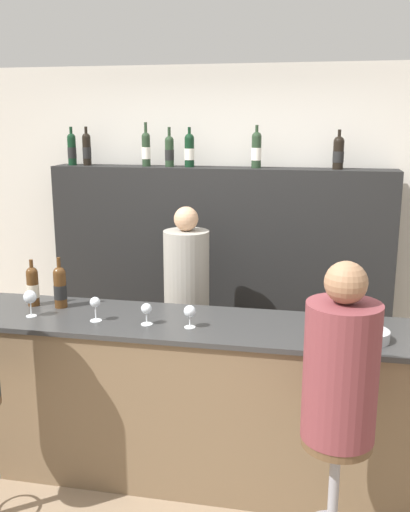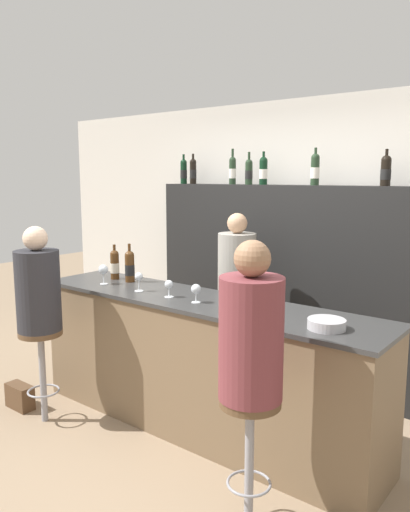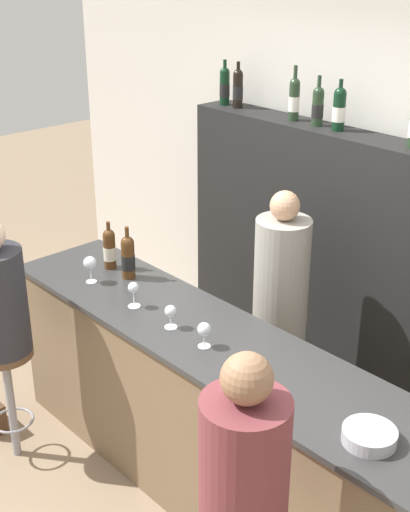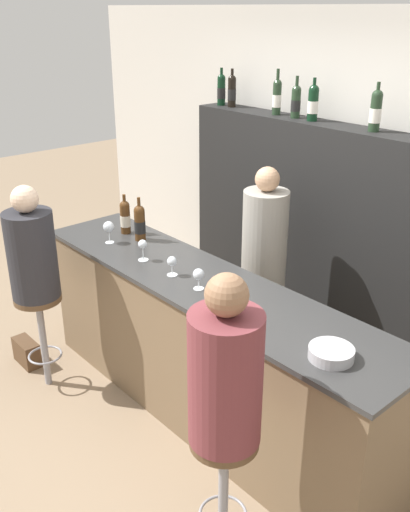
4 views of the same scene
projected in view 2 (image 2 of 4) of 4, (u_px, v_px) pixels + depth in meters
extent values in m
plane|color=#8C755B|center=(172.00, 444.00, 3.57)|extent=(16.00, 16.00, 0.00)
cube|color=beige|center=(296.00, 239.00, 4.75)|extent=(6.40, 0.05, 2.60)
cube|color=brown|center=(198.00, 366.00, 3.72)|extent=(2.83, 0.59, 0.98)
cube|color=#333333|center=(198.00, 301.00, 3.64)|extent=(2.87, 0.63, 0.03)
cube|color=black|center=(283.00, 283.00, 4.64)|extent=(2.68, 0.28, 1.82)
cylinder|color=#4C2D14|center=(115.00, 267.00, 4.32)|extent=(0.07, 0.07, 0.22)
cylinder|color=beige|center=(115.00, 268.00, 4.32)|extent=(0.08, 0.08, 0.09)
sphere|color=#4C2D14|center=(114.00, 254.00, 4.31)|extent=(0.07, 0.07, 0.07)
cylinder|color=#4C2D14|center=(114.00, 249.00, 4.30)|extent=(0.02, 0.02, 0.07)
cylinder|color=#4C2D14|center=(130.00, 269.00, 4.21)|extent=(0.08, 0.08, 0.23)
cylinder|color=black|center=(130.00, 270.00, 4.21)|extent=(0.08, 0.08, 0.09)
sphere|color=#4C2D14|center=(129.00, 256.00, 4.19)|extent=(0.08, 0.08, 0.08)
cylinder|color=#4C2D14|center=(129.00, 249.00, 4.18)|extent=(0.02, 0.02, 0.08)
cylinder|color=black|center=(184.00, 173.00, 5.22)|extent=(0.07, 0.07, 0.22)
cylinder|color=black|center=(184.00, 174.00, 5.22)|extent=(0.07, 0.07, 0.09)
sphere|color=black|center=(184.00, 163.00, 5.20)|extent=(0.07, 0.07, 0.07)
cylinder|color=black|center=(184.00, 158.00, 5.20)|extent=(0.02, 0.02, 0.07)
cylinder|color=black|center=(193.00, 173.00, 5.14)|extent=(0.07, 0.07, 0.22)
cylinder|color=black|center=(193.00, 174.00, 5.14)|extent=(0.07, 0.07, 0.09)
sphere|color=black|center=(193.00, 162.00, 5.13)|extent=(0.07, 0.07, 0.07)
cylinder|color=black|center=(193.00, 157.00, 5.12)|extent=(0.02, 0.02, 0.07)
cylinder|color=#233823|center=(232.00, 172.00, 4.84)|extent=(0.07, 0.07, 0.23)
cylinder|color=white|center=(232.00, 174.00, 4.84)|extent=(0.07, 0.07, 0.09)
sphere|color=#233823|center=(233.00, 160.00, 4.82)|extent=(0.07, 0.07, 0.07)
cylinder|color=#233823|center=(233.00, 154.00, 4.81)|extent=(0.02, 0.02, 0.10)
cylinder|color=#233823|center=(249.00, 174.00, 4.73)|extent=(0.07, 0.07, 0.20)
cylinder|color=black|center=(249.00, 175.00, 4.73)|extent=(0.07, 0.07, 0.08)
sphere|color=#233823|center=(249.00, 163.00, 4.71)|extent=(0.07, 0.07, 0.07)
cylinder|color=#233823|center=(249.00, 157.00, 4.70)|extent=(0.02, 0.02, 0.09)
cylinder|color=black|center=(263.00, 173.00, 4.63)|extent=(0.08, 0.08, 0.22)
cylinder|color=white|center=(263.00, 174.00, 4.63)|extent=(0.08, 0.08, 0.09)
sphere|color=black|center=(264.00, 161.00, 4.61)|extent=(0.08, 0.08, 0.08)
cylinder|color=black|center=(264.00, 155.00, 4.60)|extent=(0.02, 0.02, 0.07)
cylinder|color=#233823|center=(315.00, 172.00, 4.31)|extent=(0.07, 0.07, 0.23)
cylinder|color=white|center=(315.00, 173.00, 4.31)|extent=(0.08, 0.08, 0.09)
sphere|color=#233823|center=(315.00, 158.00, 4.29)|extent=(0.07, 0.07, 0.07)
cylinder|color=#233823|center=(316.00, 152.00, 4.28)|extent=(0.02, 0.02, 0.07)
cylinder|color=black|center=(386.00, 173.00, 3.94)|extent=(0.08, 0.08, 0.20)
cylinder|color=black|center=(386.00, 174.00, 3.94)|extent=(0.08, 0.08, 0.08)
sphere|color=black|center=(386.00, 160.00, 3.92)|extent=(0.08, 0.08, 0.08)
cylinder|color=black|center=(387.00, 154.00, 3.91)|extent=(0.02, 0.02, 0.07)
cylinder|color=silver|center=(104.00, 284.00, 4.13)|extent=(0.06, 0.06, 0.00)
cylinder|color=silver|center=(104.00, 279.00, 4.12)|extent=(0.01, 0.01, 0.08)
sphere|color=silver|center=(103.00, 269.00, 4.11)|extent=(0.08, 0.08, 0.08)
cylinder|color=silver|center=(139.00, 291.00, 3.88)|extent=(0.07, 0.07, 0.00)
cylinder|color=silver|center=(139.00, 285.00, 3.87)|extent=(0.01, 0.01, 0.09)
sphere|color=silver|center=(139.00, 276.00, 3.86)|extent=(0.06, 0.06, 0.06)
cylinder|color=silver|center=(169.00, 297.00, 3.68)|extent=(0.07, 0.07, 0.00)
cylinder|color=silver|center=(169.00, 292.00, 3.68)|extent=(0.01, 0.01, 0.06)
sphere|color=silver|center=(169.00, 284.00, 3.67)|extent=(0.06, 0.06, 0.06)
cylinder|color=silver|center=(196.00, 302.00, 3.53)|extent=(0.06, 0.06, 0.00)
cylinder|color=silver|center=(196.00, 298.00, 3.52)|extent=(0.01, 0.01, 0.06)
sphere|color=silver|center=(196.00, 289.00, 3.51)|extent=(0.07, 0.07, 0.07)
cylinder|color=#B7B7BC|center=(327.00, 324.00, 2.91)|extent=(0.22, 0.22, 0.06)
cylinder|color=gray|center=(43.00, 378.00, 3.86)|extent=(0.05, 0.05, 0.70)
torus|color=gray|center=(44.00, 391.00, 3.87)|extent=(0.25, 0.25, 0.02)
cylinder|color=brown|center=(40.00, 332.00, 3.80)|extent=(0.33, 0.33, 0.04)
cylinder|color=#28282D|center=(38.00, 291.00, 3.75)|extent=(0.33, 0.33, 0.61)
sphere|color=beige|center=(35.00, 238.00, 3.69)|extent=(0.18, 0.18, 0.18)
cylinder|color=gray|center=(249.00, 465.00, 2.69)|extent=(0.05, 0.05, 0.70)
torus|color=gray|center=(249.00, 483.00, 2.71)|extent=(0.25, 0.25, 0.02)
cylinder|color=brown|center=(250.00, 401.00, 2.63)|extent=(0.33, 0.33, 0.04)
cylinder|color=brown|center=(251.00, 339.00, 2.58)|extent=(0.34, 0.34, 0.65)
sphere|color=#936B4C|center=(252.00, 259.00, 2.51)|extent=(0.19, 0.19, 0.19)
cylinder|color=gray|center=(236.00, 315.00, 4.32)|extent=(0.32, 0.32, 1.42)
sphere|color=tan|center=(237.00, 223.00, 4.19)|extent=(0.17, 0.17, 0.17)
cube|color=#513823|center=(20.00, 396.00, 4.11)|extent=(0.26, 0.12, 0.20)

